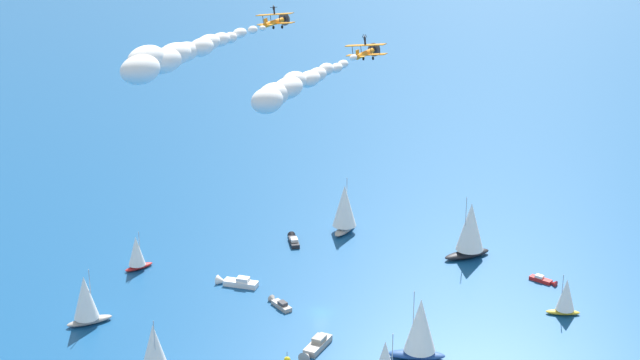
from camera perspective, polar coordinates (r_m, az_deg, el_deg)
The scene contains 20 objects.
ground_plane at distance 186.95m, azimuth 0.06°, elevation -7.76°, with size 2000.00×2000.00×0.00m, color navy.
sailboat_near_centre at distance 220.59m, azimuth 1.45°, elevation -1.66°, with size 8.07×9.60×12.70m.
motorboat_far_port at distance 217.08m, azimuth -1.57°, elevation -3.53°, with size 1.88×6.97×2.02m.
motorboat_far_stbd at distance 173.85m, azimuth -0.31°, elevation -9.77°, with size 7.21×8.56×2.60m.
sailboat_inshore at distance 209.91m, azimuth 8.77°, elevation -2.88°, with size 11.23×7.18×13.96m.
sailboat_offshore at distance 166.34m, azimuth -9.66°, elevation -9.81°, with size 5.43×8.92×11.16m.
sailboat_trailing at distance 185.72m, azimuth -13.53°, elevation -6.83°, with size 8.79×5.80×10.92m.
sailboat_ahead at distance 206.36m, azimuth -10.66°, elevation -4.20°, with size 6.45×4.90×8.25m.
motorboat_mid_cluster at distance 189.33m, azimuth -2.40°, elevation -7.23°, with size 4.04×6.38×1.82m.
motorboat_outer_ring_b at distance 197.98m, azimuth -4.98°, elevation -5.97°, with size 8.69×5.95×2.51m.
sailboat_outer_ring_d at distance 170.01m, azimuth 5.86°, elevation -8.61°, with size 10.37×6.80×12.89m.
sailboat_outer_ring_e at distance 190.34m, azimuth 14.17°, elevation -6.61°, with size 6.63×4.30×8.23m.
motorboat_outer_ring_f at distance 203.60m, azimuth 12.97°, elevation -5.74°, with size 4.80×5.32×1.66m.
marker_buoy at distance 170.97m, azimuth -1.93°, elevation -10.45°, with size 1.10×1.10×2.10m.
biplane_lead at distance 173.49m, azimuth -2.62°, elevation 9.26°, with size 6.56×6.77×3.65m.
wingwalker_lead at distance 173.27m, azimuth -2.71°, elevation 9.96°, with size 1.22×1.01×1.53m.
smoke_trail_lead at distance 148.36m, azimuth -8.75°, elevation 7.15°, with size 26.04×31.82×5.46m.
biplane_wingman at distance 164.26m, azimuth 2.71°, elevation 7.47°, with size 6.56×6.77×3.65m.
wingwalker_wingman at distance 163.95m, azimuth 2.63°, elevation 8.22°, with size 0.77×0.65×1.78m.
smoke_trail_wingman at distance 141.93m, azimuth -1.84°, elevation 5.40°, with size 21.48×26.33×4.38m.
Camera 1 is at (-30.19, -162.98, 86.48)m, focal length 54.77 mm.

